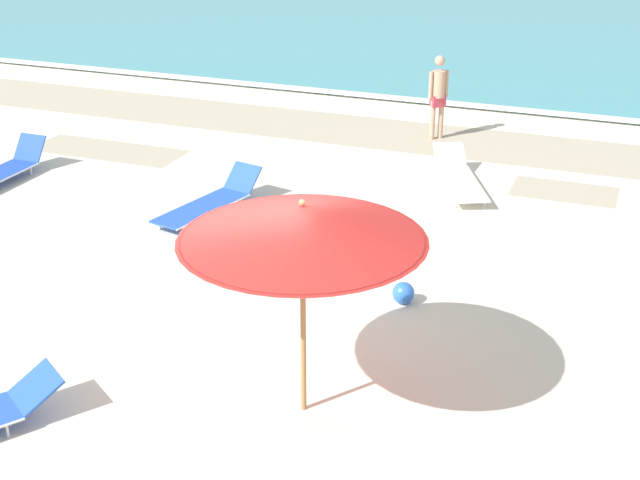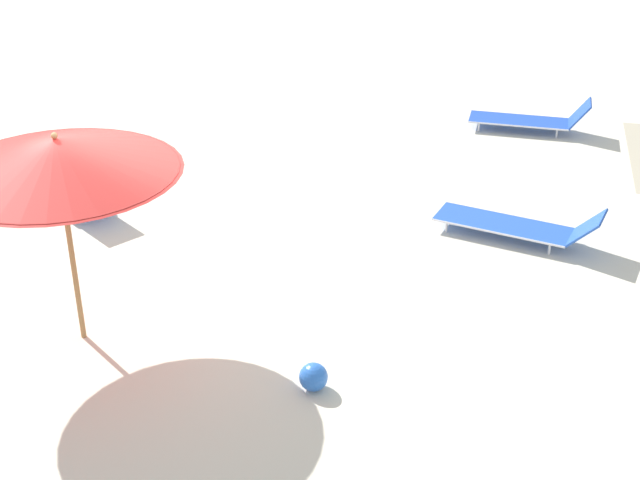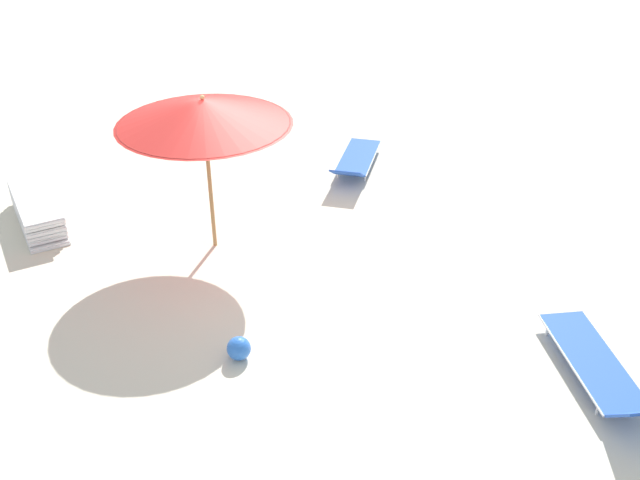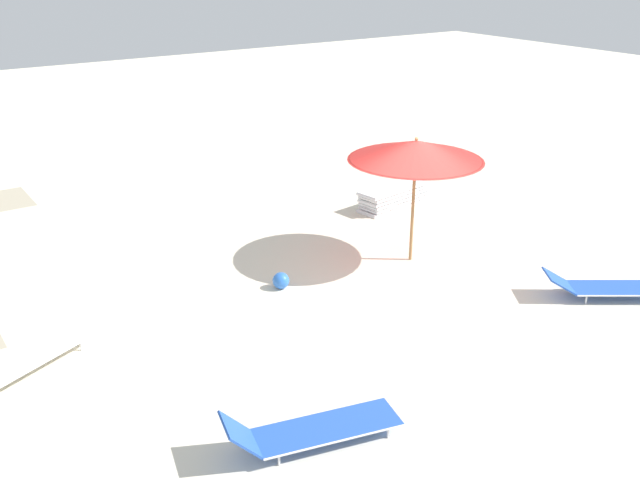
{
  "view_description": "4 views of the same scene",
  "coord_description": "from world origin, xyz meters",
  "px_view_note": "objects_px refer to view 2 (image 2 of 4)",
  "views": [
    {
      "loc": [
        4.2,
        -8.44,
        5.7
      ],
      "look_at": [
        0.37,
        1.57,
        0.93
      ],
      "focal_mm": 50.0,
      "sensor_mm": 36.0,
      "label": 1
    },
    {
      "loc": [
        8.72,
        3.76,
        5.72
      ],
      "look_at": [
        0.18,
        1.73,
        1.09
      ],
      "focal_mm": 50.0,
      "sensor_mm": 36.0,
      "label": 2
    },
    {
      "loc": [
        2.88,
        8.8,
        5.9
      ],
      "look_at": [
        0.08,
        1.22,
        1.03
      ],
      "focal_mm": 40.0,
      "sensor_mm": 36.0,
      "label": 3
    },
    {
      "loc": [
        -8.58,
        7.87,
        5.77
      ],
      "look_at": [
        1.13,
        1.31,
        0.9
      ],
      "focal_mm": 40.0,
      "sensor_mm": 36.0,
      "label": 4
    }
  ],
  "objects_px": {
    "sun_lounger_under_umbrella": "(519,225)",
    "sun_lounger_near_water_right": "(70,192)",
    "beach_ball": "(313,377)",
    "beach_umbrella": "(57,156)",
    "sun_lounger_near_water_left": "(531,119)"
  },
  "relations": [
    {
      "from": "sun_lounger_under_umbrella",
      "to": "sun_lounger_near_water_right",
      "type": "distance_m",
      "value": 6.52
    },
    {
      "from": "sun_lounger_near_water_right",
      "to": "beach_ball",
      "type": "xyz_separation_m",
      "value": [
        3.5,
        4.56,
        -0.05
      ]
    },
    {
      "from": "sun_lounger_under_umbrella",
      "to": "beach_ball",
      "type": "relative_size",
      "value": 7.65
    },
    {
      "from": "beach_umbrella",
      "to": "beach_ball",
      "type": "xyz_separation_m",
      "value": [
        0.34,
        2.78,
        -2.07
      ]
    },
    {
      "from": "beach_ball",
      "to": "beach_umbrella",
      "type": "bearing_deg",
      "value": -96.89
    },
    {
      "from": "beach_umbrella",
      "to": "sun_lounger_under_umbrella",
      "type": "height_order",
      "value": "beach_umbrella"
    },
    {
      "from": "sun_lounger_under_umbrella",
      "to": "sun_lounger_near_water_right",
      "type": "bearing_deg",
      "value": -73.02
    },
    {
      "from": "sun_lounger_near_water_left",
      "to": "sun_lounger_near_water_right",
      "type": "xyz_separation_m",
      "value": [
        4.73,
        -6.56,
        -0.02
      ]
    },
    {
      "from": "sun_lounger_under_umbrella",
      "to": "sun_lounger_near_water_left",
      "type": "height_order",
      "value": "sun_lounger_near_water_left"
    },
    {
      "from": "sun_lounger_under_umbrella",
      "to": "beach_umbrella",
      "type": "bearing_deg",
      "value": -39.55
    },
    {
      "from": "beach_umbrella",
      "to": "sun_lounger_near_water_left",
      "type": "bearing_deg",
      "value": 148.83
    },
    {
      "from": "beach_ball",
      "to": "sun_lounger_under_umbrella",
      "type": "bearing_deg",
      "value": 153.71
    },
    {
      "from": "beach_umbrella",
      "to": "beach_ball",
      "type": "distance_m",
      "value": 3.48
    },
    {
      "from": "sun_lounger_near_water_left",
      "to": "sun_lounger_near_water_right",
      "type": "height_order",
      "value": "sun_lounger_near_water_left"
    },
    {
      "from": "sun_lounger_under_umbrella",
      "to": "sun_lounger_near_water_left",
      "type": "distance_m",
      "value": 4.3
    }
  ]
}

